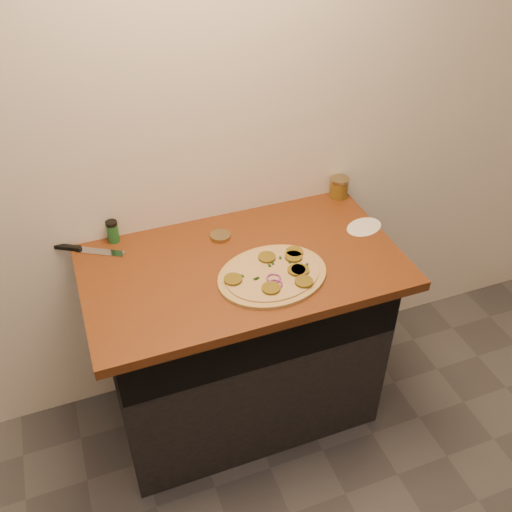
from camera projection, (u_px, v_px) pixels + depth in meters
name	position (u px, v px, depth m)	size (l,w,h in m)	color
cabinet	(242.00, 342.00, 2.46)	(1.10, 0.60, 0.86)	black
countertop	(242.00, 266.00, 2.16)	(1.20, 0.70, 0.04)	brown
pizza	(273.00, 274.00, 2.07)	(0.47, 0.47, 0.03)	tan
chefs_knife	(83.00, 249.00, 2.20)	(0.26, 0.16, 0.02)	#B7BAC1
mason_jar_lid	(220.00, 236.00, 2.26)	(0.08, 0.08, 0.02)	#9B8A5A
salsa_jar	(339.00, 187.00, 2.48)	(0.08, 0.08, 0.09)	#9D230F
spice_shaker	(113.00, 231.00, 2.22)	(0.05, 0.05, 0.09)	#1D5D28
flour_spill	(364.00, 227.00, 2.33)	(0.16, 0.16, 0.00)	silver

